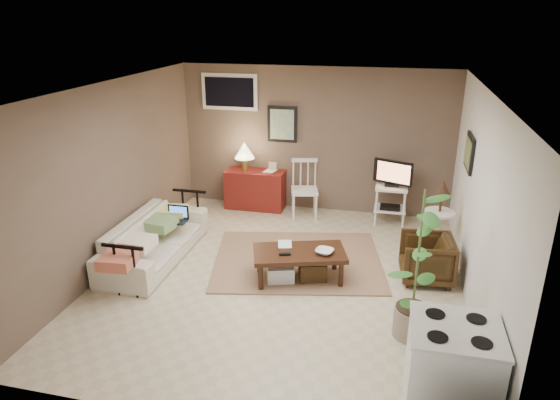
% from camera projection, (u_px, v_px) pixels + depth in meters
% --- Properties ---
extents(floor, '(5.00, 5.00, 0.00)m').
position_uv_depth(floor, '(281.00, 278.00, 6.41)').
color(floor, '#C1B293').
rests_on(floor, ground).
extents(art_back, '(0.50, 0.03, 0.60)m').
position_uv_depth(art_back, '(282.00, 124.00, 8.26)').
color(art_back, black).
extents(art_right, '(0.03, 0.60, 0.45)m').
position_uv_depth(art_right, '(469.00, 153.00, 6.35)').
color(art_right, black).
extents(window, '(0.96, 0.03, 0.60)m').
position_uv_depth(window, '(230.00, 92.00, 8.28)').
color(window, white).
extents(rug, '(2.56, 2.22, 0.02)m').
position_uv_depth(rug, '(298.00, 260.00, 6.83)').
color(rug, '#967557').
rests_on(rug, floor).
extents(coffee_table, '(1.26, 0.90, 0.43)m').
position_uv_depth(coffee_table, '(299.00, 263.00, 6.26)').
color(coffee_table, '#34150E').
rests_on(coffee_table, floor).
extents(sofa, '(0.59, 2.00, 0.78)m').
position_uv_depth(sofa, '(154.00, 232.00, 6.77)').
color(sofa, beige).
rests_on(sofa, floor).
extents(sofa_pillows, '(0.39, 1.91, 0.13)m').
position_uv_depth(sofa_pillows, '(149.00, 234.00, 6.52)').
color(sofa_pillows, '#F4DECA').
rests_on(sofa_pillows, sofa).
extents(sofa_end_rails, '(0.54, 2.00, 0.67)m').
position_uv_depth(sofa_end_rails, '(162.00, 237.00, 6.77)').
color(sofa_end_rails, black).
rests_on(sofa_end_rails, floor).
extents(laptop, '(0.31, 0.22, 0.21)m').
position_uv_depth(laptop, '(177.00, 216.00, 7.01)').
color(laptop, black).
rests_on(laptop, sofa).
extents(red_console, '(1.00, 0.45, 1.16)m').
position_uv_depth(red_console, '(255.00, 185.00, 8.57)').
color(red_console, maroon).
rests_on(red_console, floor).
extents(spindle_chair, '(0.51, 0.51, 0.94)m').
position_uv_depth(spindle_chair, '(304.00, 191.00, 8.20)').
color(spindle_chair, white).
rests_on(spindle_chair, floor).
extents(tv_stand, '(0.60, 0.40, 1.05)m').
position_uv_depth(tv_stand, '(391.00, 191.00, 7.86)').
color(tv_stand, white).
rests_on(tv_stand, floor).
extents(side_table, '(0.42, 0.42, 1.11)m').
position_uv_depth(side_table, '(440.00, 210.00, 6.73)').
color(side_table, white).
rests_on(side_table, floor).
extents(armchair, '(0.64, 0.67, 0.64)m').
position_uv_depth(armchair, '(427.00, 257.00, 6.25)').
color(armchair, '#311E0D').
rests_on(armchair, floor).
extents(potted_plant, '(0.41, 0.41, 1.66)m').
position_uv_depth(potted_plant, '(418.00, 261.00, 4.96)').
color(potted_plant, gray).
rests_on(potted_plant, floor).
extents(stove, '(0.71, 0.66, 0.92)m').
position_uv_depth(stove, '(450.00, 376.00, 4.01)').
color(stove, white).
rests_on(stove, floor).
extents(bowl, '(0.22, 0.10, 0.22)m').
position_uv_depth(bowl, '(325.00, 245.00, 6.11)').
color(bowl, '#34150E').
rests_on(bowl, coffee_table).
extents(book_table, '(0.17, 0.06, 0.24)m').
position_uv_depth(book_table, '(278.00, 237.00, 6.32)').
color(book_table, '#34150E').
rests_on(book_table, coffee_table).
extents(book_console, '(0.19, 0.06, 0.25)m').
position_uv_depth(book_console, '(266.00, 164.00, 8.40)').
color(book_console, '#34150E').
rests_on(book_console, red_console).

